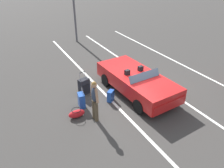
{
  "coord_description": "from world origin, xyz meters",
  "views": [
    {
      "loc": [
        6.69,
        -4.98,
        5.25
      ],
      "look_at": [
        -0.07,
        -1.21,
        0.75
      ],
      "focal_mm": 34.01,
      "sensor_mm": 36.0,
      "label": 1
    }
  ],
  "objects_px": {
    "convertible_car": "(139,83)",
    "traveler_person": "(95,99)",
    "suitcase_large_black": "(84,86)",
    "suitcase_medium_bright": "(81,100)",
    "duffel_bag": "(77,114)",
    "suitcase_small_carryon": "(111,96)",
    "parking_lamp_post": "(73,0)"
  },
  "relations": [
    {
      "from": "duffel_bag",
      "to": "parking_lamp_post",
      "type": "height_order",
      "value": "parking_lamp_post"
    },
    {
      "from": "suitcase_large_black",
      "to": "suitcase_small_carryon",
      "type": "relative_size",
      "value": 2.14
    },
    {
      "from": "convertible_car",
      "to": "suitcase_small_carryon",
      "type": "distance_m",
      "value": 1.39
    },
    {
      "from": "suitcase_medium_bright",
      "to": "suitcase_small_carryon",
      "type": "height_order",
      "value": "suitcase_medium_bright"
    },
    {
      "from": "suitcase_large_black",
      "to": "suitcase_small_carryon",
      "type": "distance_m",
      "value": 1.33
    },
    {
      "from": "convertible_car",
      "to": "parking_lamp_post",
      "type": "relative_size",
      "value": 0.83
    },
    {
      "from": "suitcase_medium_bright",
      "to": "traveler_person",
      "type": "xyz_separation_m",
      "value": [
        1.01,
        0.15,
        0.62
      ]
    },
    {
      "from": "convertible_car",
      "to": "traveler_person",
      "type": "distance_m",
      "value": 2.55
    },
    {
      "from": "duffel_bag",
      "to": "traveler_person",
      "type": "xyz_separation_m",
      "value": [
        0.48,
        0.57,
        0.77
      ]
    },
    {
      "from": "parking_lamp_post",
      "to": "duffel_bag",
      "type": "bearing_deg",
      "value": -21.03
    },
    {
      "from": "duffel_bag",
      "to": "traveler_person",
      "type": "height_order",
      "value": "traveler_person"
    },
    {
      "from": "suitcase_medium_bright",
      "to": "duffel_bag",
      "type": "height_order",
      "value": "suitcase_medium_bright"
    },
    {
      "from": "suitcase_large_black",
      "to": "duffel_bag",
      "type": "xyz_separation_m",
      "value": [
        1.41,
        -0.92,
        -0.21
      ]
    },
    {
      "from": "convertible_car",
      "to": "duffel_bag",
      "type": "bearing_deg",
      "value": -90.2
    },
    {
      "from": "suitcase_medium_bright",
      "to": "traveler_person",
      "type": "height_order",
      "value": "traveler_person"
    },
    {
      "from": "duffel_bag",
      "to": "parking_lamp_post",
      "type": "bearing_deg",
      "value": 158.97
    },
    {
      "from": "suitcase_medium_bright",
      "to": "duffel_bag",
      "type": "bearing_deg",
      "value": 60.53
    },
    {
      "from": "suitcase_small_carryon",
      "to": "duffel_bag",
      "type": "height_order",
      "value": "suitcase_small_carryon"
    },
    {
      "from": "convertible_car",
      "to": "duffel_bag",
      "type": "relative_size",
      "value": 6.45
    },
    {
      "from": "suitcase_medium_bright",
      "to": "parking_lamp_post",
      "type": "xyz_separation_m",
      "value": [
        -7.91,
        2.82,
        2.65
      ]
    },
    {
      "from": "parking_lamp_post",
      "to": "suitcase_medium_bright",
      "type": "bearing_deg",
      "value": -19.63
    },
    {
      "from": "convertible_car",
      "to": "suitcase_large_black",
      "type": "height_order",
      "value": "convertible_car"
    },
    {
      "from": "traveler_person",
      "to": "parking_lamp_post",
      "type": "distance_m",
      "value": 9.53
    },
    {
      "from": "suitcase_large_black",
      "to": "duffel_bag",
      "type": "distance_m",
      "value": 1.7
    },
    {
      "from": "suitcase_small_carryon",
      "to": "traveler_person",
      "type": "distance_m",
      "value": 1.52
    },
    {
      "from": "suitcase_large_black",
      "to": "traveler_person",
      "type": "relative_size",
      "value": 0.65
    },
    {
      "from": "suitcase_large_black",
      "to": "traveler_person",
      "type": "height_order",
      "value": "traveler_person"
    },
    {
      "from": "duffel_bag",
      "to": "convertible_car",
      "type": "bearing_deg",
      "value": 92.82
    },
    {
      "from": "convertible_car",
      "to": "suitcase_small_carryon",
      "type": "bearing_deg",
      "value": -100.48
    },
    {
      "from": "suitcase_small_carryon",
      "to": "traveler_person",
      "type": "height_order",
      "value": "traveler_person"
    },
    {
      "from": "convertible_car",
      "to": "suitcase_large_black",
      "type": "relative_size",
      "value": 3.95
    },
    {
      "from": "suitcase_medium_bright",
      "to": "convertible_car",
      "type": "bearing_deg",
      "value": -179.43
    }
  ]
}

